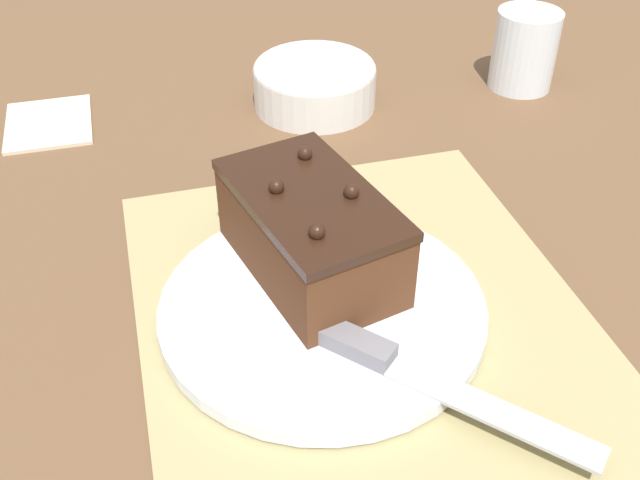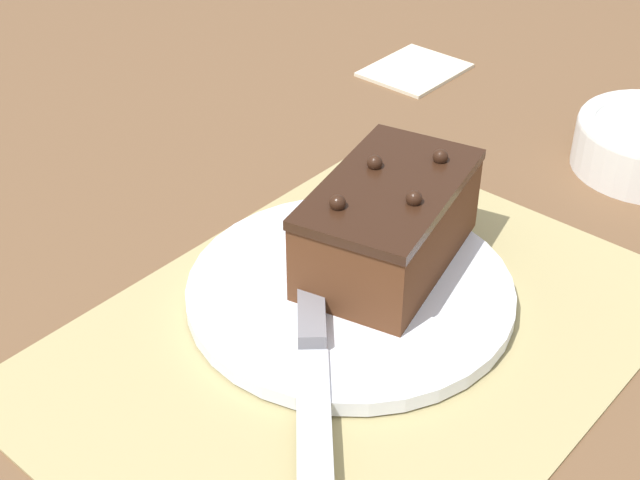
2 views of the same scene
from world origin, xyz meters
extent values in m
plane|color=brown|center=(0.00, 0.00, 0.00)|extent=(3.00, 3.00, 0.00)
cube|color=tan|center=(0.00, 0.00, 0.00)|extent=(0.46, 0.34, 0.00)
cylinder|color=white|center=(-0.03, -0.03, 0.01)|extent=(0.25, 0.25, 0.01)
cube|color=#512D19|center=(-0.07, -0.03, 0.05)|extent=(0.17, 0.13, 0.06)
cube|color=black|center=(-0.07, -0.03, 0.08)|extent=(0.18, 0.13, 0.01)
sphere|color=black|center=(-0.12, -0.02, 0.09)|extent=(0.01, 0.01, 0.01)
sphere|color=black|center=(-0.08, -0.05, 0.09)|extent=(0.01, 0.01, 0.01)
sphere|color=black|center=(-0.06, 0.00, 0.09)|extent=(0.01, 0.01, 0.01)
sphere|color=black|center=(-0.02, -0.04, 0.09)|extent=(0.01, 0.01, 0.01)
cube|color=slate|center=(0.02, -0.03, 0.02)|extent=(0.06, 0.06, 0.01)
cube|color=#B7BABF|center=(0.10, 0.05, 0.02)|extent=(0.12, 0.12, 0.00)
cylinder|color=white|center=(-0.35, 0.30, 0.05)|extent=(0.07, 0.07, 0.09)
cylinder|color=white|center=(-0.37, 0.05, 0.02)|extent=(0.14, 0.14, 0.04)
torus|color=white|center=(-0.37, 0.05, 0.04)|extent=(0.14, 0.14, 0.02)
cube|color=beige|center=(-0.40, -0.24, 0.00)|extent=(0.11, 0.09, 0.01)
camera|label=1|loc=(0.37, -0.14, 0.40)|focal=42.00mm
camera|label=2|loc=(0.38, 0.30, 0.43)|focal=50.00mm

